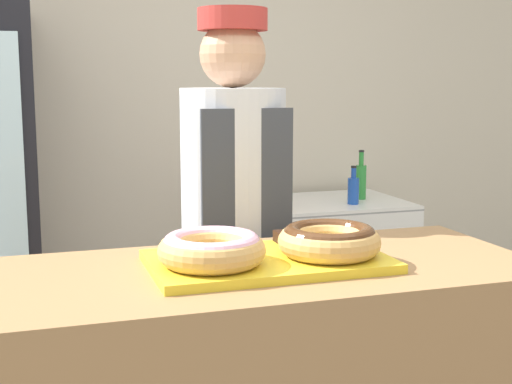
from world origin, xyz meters
name	(u,v)px	position (x,y,z in m)	size (l,w,h in m)	color
wall_back	(139,98)	(0.00, 2.13, 1.35)	(8.00, 0.06, 2.70)	beige
serving_tray	(268,261)	(0.00, 0.00, 0.98)	(0.61, 0.37, 0.02)	yellow
donut_light_glaze	(212,248)	(-0.16, -0.03, 1.03)	(0.27, 0.27, 0.08)	tan
donut_chocolate_glaze	(329,239)	(0.16, -0.03, 1.03)	(0.27, 0.27, 0.08)	tan
brownie_back_left	(213,242)	(-0.11, 0.14, 1.00)	(0.07, 0.07, 0.03)	black
brownie_back_right	(289,237)	(0.11, 0.14, 1.00)	(0.07, 0.07, 0.03)	black
baker_person	(234,244)	(0.08, 0.58, 0.89)	(0.35, 0.35, 1.68)	#4C4C51
chest_freezer	(318,274)	(0.89, 1.75, 0.41)	(0.90, 0.62, 0.81)	white
bottle_orange	(272,191)	(0.54, 1.52, 0.91)	(0.06, 0.06, 0.27)	orange
bottle_red	(263,186)	(0.57, 1.75, 0.90)	(0.08, 0.08, 0.24)	red
bottle_blue	(353,189)	(1.02, 1.61, 0.88)	(0.06, 0.06, 0.20)	#1E4CB2
bottle_green	(361,180)	(1.13, 1.74, 0.91)	(0.06, 0.06, 0.27)	#2D8C38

